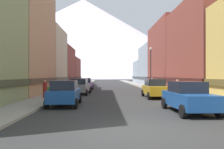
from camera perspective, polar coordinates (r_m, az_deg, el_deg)
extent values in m
plane|color=#2F2F2F|center=(8.85, 4.56, -14.15)|extent=(400.00, 400.00, 0.00)
cube|color=gray|center=(43.91, -8.67, -2.92)|extent=(2.50, 100.00, 0.15)
cube|color=gray|center=(44.18, 7.66, -2.90)|extent=(2.50, 100.00, 0.15)
cube|color=tan|center=(26.85, -25.48, 8.05)|extent=(8.30, 10.08, 11.98)
cube|color=brown|center=(26.58, -25.50, -1.36)|extent=(8.60, 10.08, 0.50)
cube|color=beige|center=(35.68, -18.46, 3.80)|extent=(7.39, 8.87, 9.27)
cube|color=#595444|center=(35.59, -18.47, -1.08)|extent=(7.69, 8.87, 0.50)
cube|color=brown|center=(44.76, -14.15, 1.98)|extent=(6.14, 9.99, 7.72)
cube|color=#3B1B16|center=(44.73, -14.15, -0.91)|extent=(6.44, 9.99, 0.50)
cube|color=brown|center=(55.21, -12.68, 0.86)|extent=(7.88, 10.36, 6.37)
cube|color=#3B1B16|center=(55.20, -12.69, -0.78)|extent=(8.18, 10.36, 0.50)
cube|color=brown|center=(27.89, 25.45, 5.96)|extent=(8.44, 11.75, 10.26)
cube|color=#3B1B16|center=(27.73, 25.46, -1.31)|extent=(8.74, 11.75, 0.50)
cube|color=brown|center=(39.37, 16.37, 4.67)|extent=(7.49, 13.30, 10.99)
cube|color=#3B1B16|center=(39.23, 16.38, -1.00)|extent=(7.79, 13.30, 0.50)
cube|color=#99A5B2|center=(52.17, 13.20, 2.33)|extent=(9.97, 12.63, 8.93)
cube|color=#444A50|center=(52.12, 13.21, -0.82)|extent=(10.27, 12.63, 0.50)
cube|color=#99A5B2|center=(63.79, 9.07, 0.61)|extent=(7.00, 11.29, 6.15)
cube|color=#444A50|center=(63.79, 9.07, -0.71)|extent=(7.30, 11.29, 0.50)
cube|color=#19478C|center=(16.12, -11.98, -5.18)|extent=(1.98, 4.46, 0.80)
cube|color=#1E232D|center=(15.83, -12.11, -2.66)|extent=(1.67, 2.25, 0.64)
cylinder|color=black|center=(17.93, -14.12, -5.96)|extent=(0.24, 0.69, 0.68)
cylinder|color=black|center=(17.69, -8.22, -6.04)|extent=(0.24, 0.69, 0.68)
cylinder|color=black|center=(14.72, -16.51, -7.21)|extent=(0.24, 0.69, 0.68)
cylinder|color=black|center=(14.42, -9.31, -7.36)|extent=(0.24, 0.69, 0.68)
cube|color=slate|center=(25.30, -8.22, -3.38)|extent=(2.04, 4.48, 0.80)
cube|color=#1E232D|center=(25.02, -8.31, -1.77)|extent=(1.70, 2.27, 0.64)
cylinder|color=black|center=(27.10, -9.59, -4.02)|extent=(0.25, 0.69, 0.68)
cylinder|color=black|center=(26.83, -5.71, -4.06)|extent=(0.25, 0.69, 0.68)
cylinder|color=black|center=(23.87, -11.04, -4.53)|extent=(0.25, 0.69, 0.68)
cylinder|color=black|center=(23.56, -6.65, -4.59)|extent=(0.25, 0.69, 0.68)
cube|color=#591E72|center=(31.77, -6.89, -2.74)|extent=(1.94, 4.44, 0.80)
cube|color=#1E232D|center=(31.50, -6.94, -1.45)|extent=(1.65, 2.24, 0.64)
cylinder|color=black|center=(33.54, -8.13, -3.29)|extent=(0.24, 0.69, 0.68)
cylinder|color=black|center=(33.34, -4.99, -3.31)|extent=(0.24, 0.69, 0.68)
cylinder|color=black|center=(30.28, -8.98, -3.62)|extent=(0.24, 0.69, 0.68)
cylinder|color=black|center=(30.06, -5.50, -3.65)|extent=(0.24, 0.69, 0.68)
cube|color=#19478C|center=(13.47, 19.01, -6.15)|extent=(1.91, 4.43, 0.80)
cube|color=#1E232D|center=(13.64, 18.62, -3.04)|extent=(1.63, 2.22, 0.64)
cylinder|color=black|center=(12.42, 25.86, -8.50)|extent=(0.23, 0.68, 0.68)
cylinder|color=black|center=(11.66, 17.79, -9.05)|extent=(0.23, 0.68, 0.68)
cylinder|color=black|center=(15.37, 19.95, -6.91)|extent=(0.23, 0.68, 0.68)
cylinder|color=black|center=(14.77, 13.29, -7.19)|extent=(0.23, 0.68, 0.68)
cube|color=#B28419|center=(21.45, 11.08, -3.95)|extent=(1.87, 4.41, 0.80)
cube|color=#1E232D|center=(21.66, 10.94, -2.01)|extent=(1.62, 2.21, 0.64)
cylinder|color=black|center=(20.11, 14.66, -5.34)|extent=(0.23, 0.68, 0.68)
cylinder|color=black|center=(19.68, 9.48, -5.45)|extent=(0.23, 0.68, 0.68)
cylinder|color=black|center=(23.29, 12.43, -4.64)|extent=(0.23, 0.68, 0.68)
cylinder|color=black|center=(22.92, 7.94, -4.71)|extent=(0.23, 0.68, 0.68)
cylinder|color=#4C5156|center=(18.39, 21.73, -4.99)|extent=(0.56, 0.56, 0.90)
cylinder|color=#2D2D33|center=(18.35, 21.73, -3.47)|extent=(0.59, 0.59, 0.08)
cylinder|color=brown|center=(24.63, 17.14, -4.38)|extent=(0.47, 0.47, 0.39)
sphere|color=#1E6630|center=(24.61, 17.14, -3.49)|extent=(0.48, 0.48, 0.48)
cylinder|color=gray|center=(24.35, -16.17, -4.53)|extent=(0.36, 0.36, 0.30)
sphere|color=#1C5B21|center=(24.33, -16.17, -3.69)|extent=(0.52, 0.52, 0.52)
cylinder|color=maroon|center=(20.41, -16.83, -3.87)|extent=(0.36, 0.36, 1.36)
sphere|color=tan|center=(20.38, -16.83, -1.66)|extent=(0.22, 0.22, 0.22)
cylinder|color=brown|center=(23.11, 16.44, -3.45)|extent=(0.36, 0.36, 1.36)
sphere|color=tan|center=(23.08, 16.44, -1.50)|extent=(0.22, 0.22, 0.22)
cylinder|color=maroon|center=(34.79, 10.22, -2.36)|extent=(0.36, 0.36, 1.38)
sphere|color=tan|center=(34.76, 10.22, -1.04)|extent=(0.22, 0.22, 0.22)
cylinder|color=black|center=(31.14, 9.94, 1.18)|extent=(0.12, 0.12, 5.50)
sphere|color=white|center=(31.35, 9.93, 6.54)|extent=(0.36, 0.36, 0.36)
cone|color=silver|center=(273.59, -7.36, 9.24)|extent=(299.34, 299.34, 94.41)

